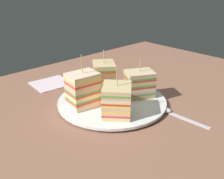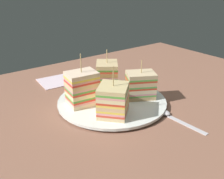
{
  "view_description": "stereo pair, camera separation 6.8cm",
  "coord_description": "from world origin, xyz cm",
  "views": [
    {
      "loc": [
        42.37,
        45.25,
        31.63
      ],
      "look_at": [
        0.0,
        0.0,
        4.24
      ],
      "focal_mm": 41.16,
      "sensor_mm": 36.0,
      "label": 1
    },
    {
      "loc": [
        37.19,
        49.6,
        31.63
      ],
      "look_at": [
        0.0,
        0.0,
        4.24
      ],
      "focal_mm": 41.16,
      "sensor_mm": 36.0,
      "label": 2
    }
  ],
  "objects": [
    {
      "name": "ground_plane",
      "position": [
        0.0,
        0.0,
        -0.9
      ],
      "size": [
        125.01,
        82.65,
        1.8
      ],
      "primitive_type": "cube",
      "color": "#8A5C47"
    },
    {
      "name": "plate",
      "position": [
        0.0,
        0.0,
        0.75
      ],
      "size": [
        29.04,
        29.04,
        1.24
      ],
      "color": "silver",
      "rests_on": "ground_plane"
    },
    {
      "name": "sandwich_wedge_0",
      "position": [
        -3.48,
        -7.06,
        5.18
      ],
      "size": [
        9.21,
        9.56,
        11.7
      ],
      "rotation": [
        0.0,
        0.0,
        7.23
      ],
      "color": "beige",
      "rests_on": "plate"
    },
    {
      "name": "sandwich_wedge_1",
      "position": [
        7.42,
        -2.67,
        5.59
      ],
      "size": [
        8.08,
        6.54,
        13.39
      ],
      "rotation": [
        0.0,
        0.0,
        9.31
      ],
      "color": "beige",
      "rests_on": "plate"
    },
    {
      "name": "sandwich_wedge_2",
      "position": [
        4.49,
        6.48,
        4.94
      ],
      "size": [
        9.93,
        9.87,
        12.2
      ],
      "rotation": [
        0.0,
        0.0,
        10.16
      ],
      "color": "beige",
      "rests_on": "plate"
    },
    {
      "name": "sandwich_wedge_3",
      "position": [
        -7.2,
        3.17,
        4.78
      ],
      "size": [
        9.26,
        8.5,
        10.57
      ],
      "rotation": [
        0.0,
        0.0,
        12.07
      ],
      "color": "#DAB47D",
      "rests_on": "plate"
    },
    {
      "name": "chip_pile",
      "position": [
        -1.42,
        -0.28,
        1.97
      ],
      "size": [
        6.51,
        6.47,
        1.48
      ],
      "color": "#D7C169",
      "rests_on": "plate"
    },
    {
      "name": "salad_garnish",
      "position": [
        2.12,
        -10.34,
        1.83
      ],
      "size": [
        7.19,
        6.38,
        1.54
      ],
      "color": "#388841",
      "rests_on": "plate"
    },
    {
      "name": "spoon",
      "position": [
        -7.1,
        14.2,
        0.4
      ],
      "size": [
        2.64,
        13.84,
        1.0
      ],
      "rotation": [
        0.0,
        0.0,
        4.77
      ],
      "color": "silver",
      "rests_on": "ground_plane"
    },
    {
      "name": "napkin",
      "position": [
        4.68,
        -23.71,
        0.25
      ],
      "size": [
        11.95,
        11.17,
        0.5
      ],
      "primitive_type": "cube",
      "rotation": [
        0.0,
        0.0,
        -0.08
      ],
      "color": "silver",
      "rests_on": "ground_plane"
    }
  ]
}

